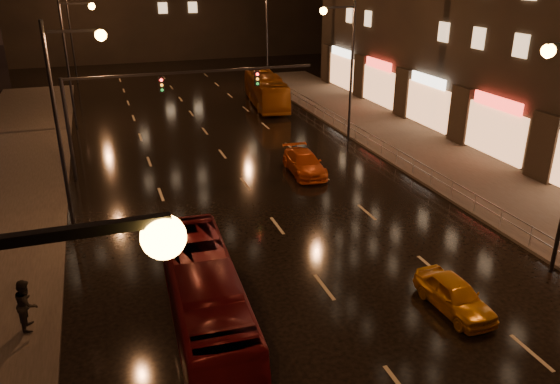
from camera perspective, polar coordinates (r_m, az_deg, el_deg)
name	(u,v)px	position (r m, az deg, el deg)	size (l,w,h in m)	color
ground	(229,163)	(36.30, -5.32, 3.03)	(140.00, 140.00, 0.00)	black
sidewalk_right	(448,164)	(37.41, 17.17, 2.82)	(7.00, 70.00, 0.15)	#38332D
traffic_signal	(145,98)	(34.25, -13.96, 9.54)	(15.31, 0.32, 6.20)	black
railing_right	(382,144)	(37.82, 10.62, 4.98)	(0.05, 56.00, 1.00)	#99999E
bus_red	(205,298)	(19.53, -7.85, -10.88)	(2.24, 9.57, 2.66)	#500B0F
bus_curb	(266,90)	(51.51, -1.49, 10.61)	(2.45, 10.48, 2.92)	#8B470D
taxi_near	(455,295)	(21.78, 17.78, -10.22)	(1.48, 3.69, 1.26)	#C17D12
taxi_far	(304,163)	(34.14, 2.55, 3.05)	(1.89, 4.65, 1.35)	#BB4711
pedestrian_b	(27,304)	(21.37, -24.95, -10.57)	(0.92, 0.72, 1.89)	black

